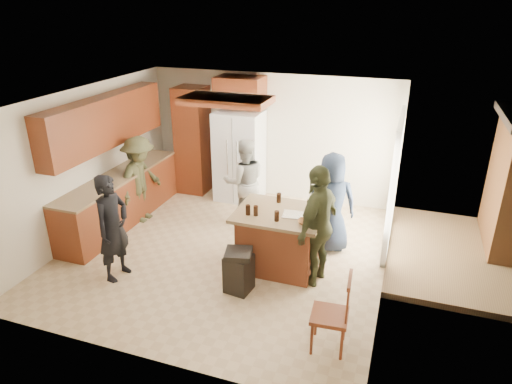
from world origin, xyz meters
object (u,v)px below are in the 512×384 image
(person_side_right, at_px, (318,225))
(trash_bin, at_px, (239,271))
(person_counter, at_px, (140,179))
(spindle_chair, at_px, (331,316))
(person_behind_left, at_px, (245,182))
(refrigerator, at_px, (239,156))
(person_behind_right, at_px, (331,203))
(person_front_left, at_px, (113,228))
(kitchen_island, at_px, (279,239))

(person_side_right, distance_m, trash_bin, 1.27)
(person_counter, xyz_separation_m, spindle_chair, (3.89, -2.24, -0.34))
(person_behind_left, xyz_separation_m, refrigerator, (-0.48, 0.99, 0.11))
(trash_bin, bearing_deg, spindle_chair, -26.93)
(person_behind_left, relative_size, trash_bin, 2.51)
(person_behind_right, relative_size, person_counter, 1.03)
(refrigerator, bearing_deg, person_behind_left, -64.39)
(spindle_chair, bearing_deg, person_front_left, 171.56)
(person_side_right, relative_size, refrigerator, 0.99)
(person_behind_right, distance_m, kitchen_island, 1.06)
(person_front_left, bearing_deg, person_behind_left, -20.47)
(person_front_left, height_order, trash_bin, person_front_left)
(kitchen_island, bearing_deg, spindle_chair, -54.50)
(spindle_chair, bearing_deg, refrigerator, 124.30)
(person_front_left, xyz_separation_m, trash_bin, (1.82, 0.24, -0.48))
(kitchen_island, bearing_deg, person_side_right, -15.49)
(person_behind_right, distance_m, person_counter, 3.45)
(person_behind_left, bearing_deg, person_front_left, 34.41)
(person_front_left, height_order, person_behind_right, person_behind_right)
(person_behind_left, height_order, trash_bin, person_behind_left)
(person_front_left, relative_size, spindle_chair, 1.61)
(person_side_right, height_order, person_counter, person_side_right)
(kitchen_island, bearing_deg, person_behind_right, 51.94)
(trash_bin, relative_size, spindle_chair, 0.63)
(trash_bin, bearing_deg, kitchen_island, 65.43)
(spindle_chair, bearing_deg, kitchen_island, 125.50)
(person_behind_left, distance_m, person_behind_right, 1.70)
(person_behind_left, height_order, spindle_chair, person_behind_left)
(person_behind_right, relative_size, kitchen_island, 1.28)
(person_behind_left, xyz_separation_m, kitchen_island, (1.02, -1.26, -0.32))
(person_counter, height_order, trash_bin, person_counter)
(person_counter, bearing_deg, spindle_chair, -115.71)
(person_side_right, xyz_separation_m, refrigerator, (-2.10, 2.42, 0.01))
(person_behind_right, xyz_separation_m, spindle_chair, (0.45, -2.29, -0.37))
(person_counter, bearing_deg, trash_bin, -117.32)
(refrigerator, xyz_separation_m, kitchen_island, (1.49, -2.25, -0.43))
(kitchen_island, bearing_deg, person_front_left, -155.01)
(person_front_left, height_order, kitchen_island, person_front_left)
(spindle_chair, bearing_deg, person_side_right, 109.18)
(person_behind_left, distance_m, kitchen_island, 1.65)
(person_behind_right, distance_m, refrigerator, 2.57)
(trash_bin, bearing_deg, refrigerator, 110.59)
(person_behind_left, bearing_deg, person_side_right, 109.96)
(person_behind_right, bearing_deg, kitchen_island, 31.98)
(person_behind_left, height_order, refrigerator, refrigerator)
(refrigerator, distance_m, kitchen_island, 2.74)
(person_behind_left, distance_m, refrigerator, 1.10)
(person_behind_right, bearing_deg, person_behind_left, -36.00)
(kitchen_island, bearing_deg, refrigerator, 123.48)
(person_front_left, height_order, person_side_right, person_side_right)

